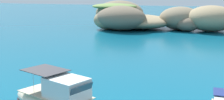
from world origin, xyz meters
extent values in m
ellipsoid|color=#9E8966|center=(-8.54, 65.64, 1.80)|extent=(24.98, 24.96, 3.60)
ellipsoid|color=#84755B|center=(-14.72, 67.86, 3.61)|extent=(14.63, 12.13, 7.23)
ellipsoid|color=#9E8966|center=(-15.08, 60.10, 2.44)|extent=(10.54, 10.46, 4.89)
ellipsoid|color=#756651|center=(-11.59, 59.96, 3.08)|extent=(18.05, 16.95, 6.16)
ellipsoid|color=#84755B|center=(-15.51, 66.65, 1.52)|extent=(8.04, 8.09, 3.03)
ellipsoid|color=olive|center=(-14.87, 64.22, 5.76)|extent=(12.10, 11.00, 1.60)
ellipsoid|color=#84755B|center=(2.33, 66.72, 2.93)|extent=(13.29, 14.08, 5.87)
ellipsoid|color=#9E8966|center=(10.04, 65.64, 3.16)|extent=(17.30, 17.36, 6.32)
ellipsoid|color=#756651|center=(2.12, 66.05, 1.78)|extent=(10.59, 10.78, 3.57)
ellipsoid|color=#756651|center=(4.59, 63.58, 1.85)|extent=(7.97, 8.58, 3.69)
cube|color=#C6B793|center=(1.22, 7.63, 1.71)|extent=(6.57, 4.55, 0.06)
cube|color=silver|center=(2.51, 7.19, 2.51)|extent=(3.62, 3.15, 1.53)
cube|color=#2D4756|center=(3.98, 6.70, 2.66)|extent=(1.00, 2.12, 0.81)
cube|color=#333338|center=(0.19, 7.98, 3.46)|extent=(3.91, 3.46, 0.04)
cylinder|color=silver|center=(0.56, 9.06, 2.59)|extent=(0.03, 0.03, 1.74)
cylinder|color=silver|center=(-0.18, 6.89, 2.59)|extent=(0.03, 0.03, 1.74)
cube|color=navy|center=(13.43, 11.84, 2.01)|extent=(1.55, 1.96, 0.04)
cylinder|color=silver|center=(12.77, 11.81, 1.51)|extent=(0.03, 0.03, 1.02)
camera|label=1|loc=(13.15, -11.29, 9.48)|focal=47.64mm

